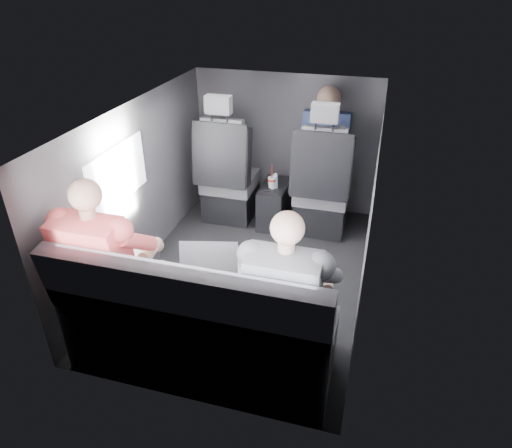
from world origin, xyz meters
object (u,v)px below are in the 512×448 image
(laptop_silver, at_px, (215,263))
(passenger_rear_right, at_px, (288,296))
(front_seat_left, at_px, (228,182))
(passenger_rear_left, at_px, (110,263))
(front_seat_right, at_px, (321,193))
(center_console, at_px, (274,204))
(passenger_front_right, at_px, (325,146))
(soda_cup, at_px, (272,182))
(laptop_black, at_px, (288,274))
(water_bottle, at_px, (275,182))
(laptop_white, at_px, (114,251))
(rear_bench, at_px, (198,332))

(laptop_silver, xyz_separation_m, passenger_rear_right, (0.50, -0.18, -0.01))
(front_seat_left, distance_m, passenger_rear_left, 1.83)
(front_seat_right, distance_m, center_console, 0.49)
(center_console, bearing_deg, passenger_front_right, 27.44)
(front_seat_right, xyz_separation_m, soda_cup, (-0.46, -0.03, 0.06))
(center_console, distance_m, laptop_black, 1.78)
(water_bottle, relative_size, laptop_white, 0.40)
(front_seat_left, distance_m, laptop_black, 1.88)
(passenger_front_right, bearing_deg, passenger_rear_right, -87.24)
(front_seat_right, height_order, center_console, front_seat_right)
(passenger_rear_left, height_order, passenger_rear_right, passenger_rear_left)
(front_seat_right, bearing_deg, front_seat_left, 180.00)
(front_seat_left, distance_m, passenger_front_right, 0.98)
(water_bottle, distance_m, laptop_black, 1.68)
(passenger_front_right, bearing_deg, laptop_silver, -101.89)
(passenger_rear_left, bearing_deg, water_bottle, 71.22)
(laptop_white, distance_m, laptop_silver, 0.66)
(center_console, distance_m, laptop_silver, 1.72)
(laptop_white, relative_size, laptop_black, 1.03)
(water_bottle, xyz_separation_m, laptop_white, (-0.66, -1.66, 0.17))
(front_seat_right, height_order, passenger_front_right, passenger_front_right)
(rear_bench, distance_m, passenger_rear_right, 0.61)
(front_seat_left, relative_size, laptop_silver, 3.26)
(passenger_rear_right, bearing_deg, passenger_front_right, 92.76)
(laptop_white, xyz_separation_m, laptop_black, (1.11, 0.06, -0.00))
(front_seat_left, xyz_separation_m, passenger_rear_right, (0.97, -1.81, 0.22))
(laptop_black, bearing_deg, rear_bench, -149.52)
(soda_cup, distance_m, laptop_white, 1.78)
(front_seat_left, relative_size, laptop_black, 3.62)
(laptop_white, distance_m, passenger_rear_left, 0.13)
(laptop_white, distance_m, laptop_black, 1.12)
(laptop_white, relative_size, laptop_silver, 0.93)
(front_seat_right, height_order, laptop_black, front_seat_right)
(front_seat_right, bearing_deg, soda_cup, -176.57)
(passenger_front_right, bearing_deg, passenger_rear_left, -116.07)
(laptop_black, relative_size, passenger_front_right, 0.40)
(laptop_white, bearing_deg, water_bottle, 68.50)
(laptop_silver, bearing_deg, front_seat_left, 106.16)
(laptop_silver, bearing_deg, center_console, 90.77)
(front_seat_left, xyz_separation_m, water_bottle, (0.47, -0.02, 0.07))
(center_console, xyz_separation_m, soda_cup, (-0.01, -0.07, 0.26))
(front_seat_right, xyz_separation_m, passenger_front_right, (-0.03, 0.26, 0.36))
(passenger_rear_left, relative_size, passenger_rear_right, 1.03)
(water_bottle, relative_size, laptop_black, 0.42)
(center_console, height_order, soda_cup, soda_cup)
(front_seat_left, xyz_separation_m, passenger_front_right, (0.87, 0.26, 0.36))
(laptop_silver, distance_m, laptop_black, 0.45)
(rear_bench, height_order, passenger_rear_right, passenger_rear_right)
(rear_bench, xyz_separation_m, laptop_black, (0.48, 0.28, 0.32))
(laptop_white, xyz_separation_m, passenger_rear_right, (1.16, -0.13, -0.02))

